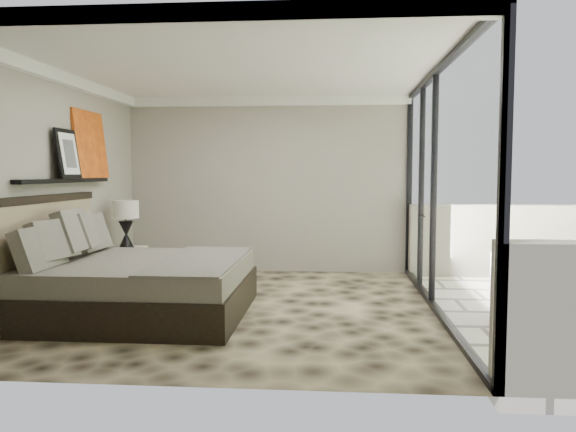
# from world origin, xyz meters

# --- Properties ---
(floor) EXTENTS (5.00, 5.00, 0.00)m
(floor) POSITION_xyz_m (0.00, 0.00, 0.00)
(floor) COLOR black
(floor) RESTS_ON ground
(ceiling) EXTENTS (4.50, 5.00, 0.02)m
(ceiling) POSITION_xyz_m (0.00, 0.00, 2.79)
(ceiling) COLOR silver
(ceiling) RESTS_ON back_wall
(back_wall) EXTENTS (4.50, 0.02, 2.80)m
(back_wall) POSITION_xyz_m (0.00, 2.49, 1.40)
(back_wall) COLOR gray
(back_wall) RESTS_ON floor
(left_wall) EXTENTS (0.02, 5.00, 2.80)m
(left_wall) POSITION_xyz_m (-2.24, 0.00, 1.40)
(left_wall) COLOR gray
(left_wall) RESTS_ON floor
(glass_wall) EXTENTS (0.08, 5.00, 2.80)m
(glass_wall) POSITION_xyz_m (2.25, 0.00, 1.40)
(glass_wall) COLOR white
(glass_wall) RESTS_ON floor
(terrace_slab) EXTENTS (3.00, 5.00, 0.12)m
(terrace_slab) POSITION_xyz_m (3.75, 0.00, -0.06)
(terrace_slab) COLOR beige
(terrace_slab) RESTS_ON ground
(picture_ledge) EXTENTS (0.12, 2.20, 0.05)m
(picture_ledge) POSITION_xyz_m (-2.18, 0.10, 1.50)
(picture_ledge) COLOR black
(picture_ledge) RESTS_ON left_wall
(bed) EXTENTS (2.31, 2.23, 1.28)m
(bed) POSITION_xyz_m (-1.16, -0.42, 0.37)
(bed) COLOR black
(bed) RESTS_ON floor
(nightstand) EXTENTS (0.59, 0.59, 0.52)m
(nightstand) POSITION_xyz_m (-1.93, 1.30, 0.26)
(nightstand) COLOR black
(nightstand) RESTS_ON floor
(table_lamp) EXTENTS (0.37, 0.37, 0.68)m
(table_lamp) POSITION_xyz_m (-1.92, 1.34, 0.95)
(table_lamp) COLOR black
(table_lamp) RESTS_ON nightstand
(abstract_canvas) EXTENTS (0.13, 0.90, 0.90)m
(abstract_canvas) POSITION_xyz_m (-2.19, 0.83, 1.97)
(abstract_canvas) COLOR #9D380D
(abstract_canvas) RESTS_ON picture_ledge
(framed_print) EXTENTS (0.11, 0.50, 0.60)m
(framed_print) POSITION_xyz_m (-2.14, 0.07, 1.82)
(framed_print) COLOR black
(framed_print) RESTS_ON picture_ledge
(ottoman) EXTENTS (0.68, 0.68, 0.53)m
(ottoman) POSITION_xyz_m (4.23, 1.40, 0.26)
(ottoman) COLOR white
(ottoman) RESTS_ON terrace_slab
(lounger) EXTENTS (1.01, 1.66, 0.61)m
(lounger) POSITION_xyz_m (3.31, -0.09, 0.19)
(lounger) COLOR white
(lounger) RESTS_ON terrace_slab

